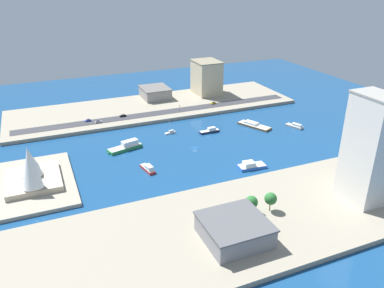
% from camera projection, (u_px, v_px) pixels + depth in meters
% --- Properties ---
extents(ground_plane, '(440.00, 440.00, 0.00)m').
position_uv_depth(ground_plane, '(195.00, 148.00, 256.36)').
color(ground_plane, navy).
extents(quay_west, '(70.00, 240.00, 2.58)m').
position_uv_depth(quay_west, '(268.00, 216.00, 182.24)').
color(quay_west, '#9E937F').
rests_on(quay_west, ground_plane).
extents(quay_east, '(70.00, 240.00, 2.58)m').
position_uv_depth(quay_east, '(154.00, 107.00, 329.42)').
color(quay_east, '#9E937F').
rests_on(quay_east, ground_plane).
extents(peninsula_point, '(64.35, 42.00, 2.00)m').
position_uv_depth(peninsula_point, '(34.00, 183.00, 211.04)').
color(peninsula_point, '#A89E89').
rests_on(peninsula_point, ground_plane).
extents(road_strip, '(11.18, 228.00, 0.15)m').
position_uv_depth(road_strip, '(162.00, 112.00, 312.27)').
color(road_strip, '#38383D').
rests_on(road_strip, quay_east).
extents(tugboat_red, '(14.79, 6.04, 4.07)m').
position_uv_depth(tugboat_red, '(148.00, 168.00, 225.91)').
color(tugboat_red, red).
rests_on(tugboat_red, ground_plane).
extents(patrol_launch_navy, '(4.45, 16.18, 3.65)m').
position_uv_depth(patrol_launch_navy, '(210.00, 131.00, 280.03)').
color(patrol_launch_navy, '#1E284C').
rests_on(patrol_launch_navy, ground_plane).
extents(ferry_green_doubledeck, '(12.81, 24.63, 5.49)m').
position_uv_depth(ferry_green_doubledeck, '(126.00, 146.00, 253.30)').
color(ferry_green_doubledeck, '#2D8C4C').
rests_on(ferry_green_doubledeck, ground_plane).
extents(catamaran_blue, '(8.70, 18.16, 4.22)m').
position_uv_depth(catamaran_blue, '(251.00, 166.00, 229.25)').
color(catamaran_blue, blue).
rests_on(catamaran_blue, ground_plane).
extents(sailboat_small_white, '(3.89, 9.11, 10.91)m').
position_uv_depth(sailboat_small_white, '(170.00, 132.00, 278.41)').
color(sailboat_small_white, white).
rests_on(sailboat_small_white, ground_plane).
extents(yacht_sleek_gray, '(14.42, 9.16, 3.34)m').
position_uv_depth(yacht_sleek_gray, '(295.00, 126.00, 288.82)').
color(yacht_sleek_gray, '#999EA3').
rests_on(yacht_sleek_gray, ground_plane).
extents(barge_flat_brown, '(26.85, 18.19, 3.26)m').
position_uv_depth(barge_flat_brown, '(254.00, 125.00, 290.53)').
color(barge_flat_brown, brown).
rests_on(barge_flat_brown, ground_plane).
extents(hotel_broad_white, '(21.99, 15.17, 54.81)m').
position_uv_depth(hotel_broad_white, '(368.00, 149.00, 182.75)').
color(hotel_broad_white, silver).
rests_on(hotel_broad_white, quay_west).
extents(warehouse_low_gray, '(26.56, 27.22, 9.31)m').
position_uv_depth(warehouse_low_gray, '(234.00, 230.00, 162.99)').
color(warehouse_low_gray, gray).
rests_on(warehouse_low_gray, quay_west).
extents(office_block_beige, '(27.49, 22.33, 30.80)m').
position_uv_depth(office_block_beige, '(207.00, 77.00, 354.95)').
color(office_block_beige, '#C6B793').
rests_on(office_block_beige, quay_east).
extents(carpark_squat_concrete, '(27.67, 23.99, 9.66)m').
position_uv_depth(carpark_squat_concrete, '(155.00, 93.00, 347.06)').
color(carpark_squat_concrete, gray).
rests_on(carpark_squat_concrete, quay_east).
extents(suv_black, '(1.96, 5.06, 1.73)m').
position_uv_depth(suv_black, '(123.00, 116.00, 302.87)').
color(suv_black, black).
rests_on(suv_black, road_strip).
extents(sedan_silver, '(1.90, 4.84, 1.60)m').
position_uv_depth(sedan_silver, '(98.00, 122.00, 290.76)').
color(sedan_silver, black).
rests_on(sedan_silver, road_strip).
extents(taxi_yellow_cab, '(2.13, 4.79, 1.63)m').
position_uv_depth(taxi_yellow_cab, '(213.00, 103.00, 332.04)').
color(taxi_yellow_cab, black).
rests_on(taxi_yellow_cab, road_strip).
extents(hatchback_blue, '(2.15, 4.78, 1.60)m').
position_uv_depth(hatchback_blue, '(88.00, 120.00, 293.46)').
color(hatchback_blue, black).
rests_on(hatchback_blue, road_strip).
extents(traffic_light_waterfront, '(0.36, 0.36, 6.50)m').
position_uv_depth(traffic_light_waterfront, '(180.00, 108.00, 309.75)').
color(traffic_light_waterfront, black).
rests_on(traffic_light_waterfront, quay_east).
extents(opera_landmark, '(34.98, 28.43, 25.51)m').
position_uv_depth(opera_landmark, '(32.00, 170.00, 205.91)').
color(opera_landmark, '#BCAD93').
rests_on(opera_landmark, peninsula_point).
extents(park_tree_cluster, '(7.88, 15.60, 9.62)m').
position_uv_depth(park_tree_cluster, '(260.00, 201.00, 180.75)').
color(park_tree_cluster, brown).
rests_on(park_tree_cluster, quay_west).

